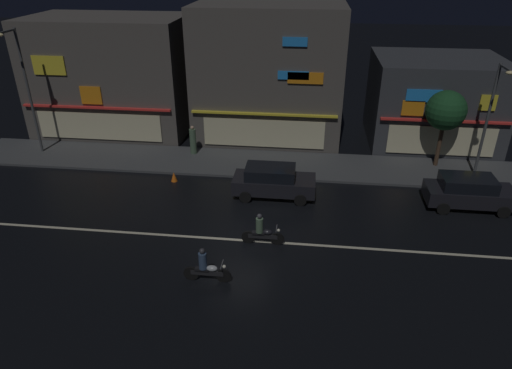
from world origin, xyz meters
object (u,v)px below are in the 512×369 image
(pedestrian_on_sidewalk, at_px, (193,141))
(motorcycle_lead, at_px, (206,268))
(streetlamp_mid, at_px, (491,112))
(parked_car_trailing, at_px, (273,181))
(traffic_cone, at_px, (174,177))
(parked_car_near_kerb, at_px, (469,192))
(streetlamp_west, at_px, (25,83))
(motorcycle_following, at_px, (262,232))

(pedestrian_on_sidewalk, height_order, motorcycle_lead, pedestrian_on_sidewalk)
(streetlamp_mid, bearing_deg, parked_car_trailing, -163.09)
(parked_car_trailing, height_order, traffic_cone, parked_car_trailing)
(parked_car_near_kerb, distance_m, parked_car_trailing, 9.88)
(motorcycle_lead, xyz_separation_m, traffic_cone, (-3.68, 8.37, -0.36))
(streetlamp_west, distance_m, motorcycle_following, 17.67)
(pedestrian_on_sidewalk, height_order, traffic_cone, pedestrian_on_sidewalk)
(streetlamp_west, xyz_separation_m, traffic_cone, (9.53, -2.70, -4.32))
(streetlamp_mid, relative_size, motorcycle_following, 3.35)
(streetlamp_west, xyz_separation_m, streetlamp_mid, (26.58, -0.29, -0.65))
(streetlamp_west, distance_m, parked_car_trailing, 16.11)
(streetlamp_mid, xyz_separation_m, parked_car_trailing, (-11.35, -3.45, -3.07))
(parked_car_near_kerb, xyz_separation_m, traffic_cone, (-15.57, 1.07, -0.59))
(parked_car_near_kerb, bearing_deg, streetlamp_mid, -112.99)
(streetlamp_west, bearing_deg, pedestrian_on_sidewalk, 5.97)
(traffic_cone, bearing_deg, parked_car_trailing, -10.38)
(motorcycle_lead, bearing_deg, motorcycle_following, -128.37)
(parked_car_trailing, xyz_separation_m, traffic_cone, (-5.70, 1.04, -0.59))
(motorcycle_lead, height_order, motorcycle_following, same)
(motorcycle_lead, xyz_separation_m, motorcycle_following, (1.90, 2.81, 0.00))
(streetlamp_west, relative_size, parked_car_near_kerb, 1.77)
(parked_car_trailing, bearing_deg, traffic_cone, 169.62)
(motorcycle_following, bearing_deg, streetlamp_mid, -150.03)
(pedestrian_on_sidewalk, relative_size, parked_car_near_kerb, 0.43)
(streetlamp_west, bearing_deg, motorcycle_lead, -39.96)
(parked_car_trailing, bearing_deg, motorcycle_lead, -105.42)
(streetlamp_mid, height_order, motorcycle_following, streetlamp_mid)
(streetlamp_west, xyz_separation_m, parked_car_trailing, (15.22, -3.74, -3.72))
(parked_car_trailing, distance_m, traffic_cone, 5.82)
(pedestrian_on_sidewalk, height_order, parked_car_near_kerb, pedestrian_on_sidewalk)
(pedestrian_on_sidewalk, distance_m, parked_car_trailing, 7.25)
(parked_car_trailing, distance_m, motorcycle_lead, 7.60)
(streetlamp_west, distance_m, motorcycle_lead, 17.68)
(streetlamp_mid, bearing_deg, parked_car_near_kerb, -112.99)
(streetlamp_west, xyz_separation_m, motorcycle_lead, (13.20, -11.07, -3.96))
(pedestrian_on_sidewalk, bearing_deg, parked_car_near_kerb, 51.68)
(motorcycle_lead, relative_size, traffic_cone, 3.45)
(pedestrian_on_sidewalk, distance_m, motorcycle_lead, 12.57)
(streetlamp_mid, relative_size, parked_car_trailing, 1.48)
(pedestrian_on_sidewalk, bearing_deg, streetlamp_mid, 64.57)
(streetlamp_west, bearing_deg, parked_car_near_kerb, -8.53)
(parked_car_trailing, bearing_deg, streetlamp_west, 166.20)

